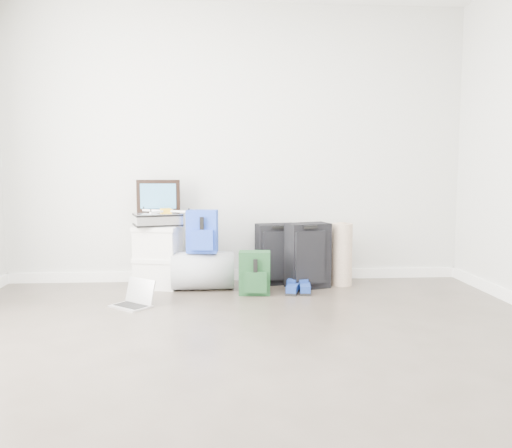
{
  "coord_description": "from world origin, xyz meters",
  "views": [
    {
      "loc": [
        -0.19,
        -2.86,
        1.13
      ],
      "look_at": [
        0.15,
        1.9,
        0.63
      ],
      "focal_mm": 38.0,
      "sensor_mm": 36.0,
      "label": 1
    }
  ],
  "objects": [
    {
      "name": "green_backpack",
      "position": [
        0.13,
        1.86,
        0.19
      ],
      "size": [
        0.29,
        0.22,
        0.39
      ],
      "rotation": [
        0.0,
        0.0,
        -0.09
      ],
      "color": "#12321C",
      "rests_on": "ground"
    },
    {
      "name": "room_envelope",
      "position": [
        0.0,
        0.02,
        1.72
      ],
      "size": [
        4.52,
        5.02,
        2.71
      ],
      "color": "beige",
      "rests_on": "ground"
    },
    {
      "name": "ground",
      "position": [
        0.0,
        0.0,
        0.0
      ],
      "size": [
        5.0,
        5.0,
        0.0
      ],
      "primitive_type": "plane",
      "color": "#383129",
      "rests_on": "ground"
    },
    {
      "name": "large_suitcase",
      "position": [
        0.38,
        2.3,
        0.29
      ],
      "size": [
        0.41,
        0.3,
        0.58
      ],
      "rotation": [
        0.0,
        0.0,
        0.18
      ],
      "color": "black",
      "rests_on": "ground"
    },
    {
      "name": "laptop",
      "position": [
        -0.87,
        1.52,
        0.05
      ],
      "size": [
        0.38,
        0.37,
        0.22
      ],
      "rotation": [
        0.0,
        0.0,
        -0.7
      ],
      "color": "silver",
      "rests_on": "ground"
    },
    {
      "name": "carry_on",
      "position": [
        0.65,
        2.1,
        0.31
      ],
      "size": [
        0.44,
        0.35,
        0.61
      ],
      "rotation": [
        0.0,
        0.0,
        0.29
      ],
      "color": "black",
      "rests_on": "ground"
    },
    {
      "name": "briefcase",
      "position": [
        -0.75,
        2.2,
        0.64
      ],
      "size": [
        0.48,
        0.41,
        0.12
      ],
      "primitive_type": "cube",
      "rotation": [
        0.0,
        0.0,
        0.28
      ],
      "color": "#B2B2B7",
      "rests_on": "boxes_stack"
    },
    {
      "name": "blue_backpack",
      "position": [
        -0.33,
        2.06,
        0.54
      ],
      "size": [
        0.29,
        0.23,
        0.39
      ],
      "rotation": [
        0.0,
        0.0,
        -0.11
      ],
      "color": "#17419B",
      "rests_on": "duffel_bag"
    },
    {
      "name": "shoes",
      "position": [
        0.54,
        1.88,
        0.04
      ],
      "size": [
        0.26,
        0.26,
        0.08
      ],
      "rotation": [
        0.0,
        0.0,
        -0.23
      ],
      "color": "black",
      "rests_on": "ground"
    },
    {
      "name": "duffel_bag",
      "position": [
        -0.33,
        2.09,
        0.18
      ],
      "size": [
        0.57,
        0.36,
        0.35
      ],
      "primitive_type": "cylinder",
      "rotation": [
        0.0,
        1.57,
        0.01
      ],
      "color": "gray",
      "rests_on": "ground"
    },
    {
      "name": "rolled_rug",
      "position": [
        0.99,
        2.18,
        0.3
      ],
      "size": [
        0.2,
        0.2,
        0.6
      ],
      "primitive_type": "cylinder",
      "color": "gray",
      "rests_on": "ground"
    },
    {
      "name": "painting",
      "position": [
        -0.75,
        2.3,
        0.86
      ],
      "size": [
        0.41,
        0.06,
        0.31
      ],
      "rotation": [
        0.0,
        0.0,
        -0.09
      ],
      "color": "black",
      "rests_on": "briefcase"
    },
    {
      "name": "boxes_stack",
      "position": [
        -0.75,
        2.2,
        0.29
      ],
      "size": [
        0.48,
        0.42,
        0.58
      ],
      "rotation": [
        0.0,
        0.0,
        -0.25
      ],
      "color": "silver",
      "rests_on": "ground"
    },
    {
      "name": "drone",
      "position": [
        -0.67,
        2.18,
        0.73
      ],
      "size": [
        0.46,
        0.46,
        0.05
      ],
      "rotation": [
        0.0,
        0.0,
        0.31
      ],
      "color": "gold",
      "rests_on": "briefcase"
    }
  ]
}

